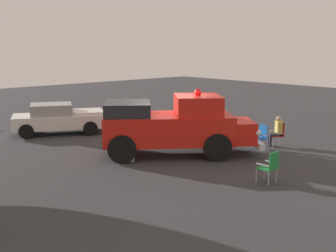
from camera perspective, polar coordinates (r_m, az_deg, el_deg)
ground_plane at (r=17.09m, az=0.08°, el=-3.50°), size 60.00×60.00×0.00m
vintage_fire_truck at (r=16.39m, az=0.81°, el=0.16°), size 6.03×5.36×2.59m
classic_hot_rod at (r=21.20m, az=-14.40°, el=1.01°), size 4.73×3.62×1.46m
lawn_chair_near_truck at (r=18.55m, az=14.68°, el=-0.85°), size 0.69×0.69×1.02m
lawn_chair_by_car at (r=13.50m, az=13.55°, el=-5.11°), size 0.53×0.51×1.02m
lawn_chair_spare at (r=17.83m, az=12.34°, el=-1.21°), size 0.60×0.60×1.02m
spectator_seated at (r=18.49m, az=14.31°, el=-0.53°), size 0.65×0.62×1.29m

